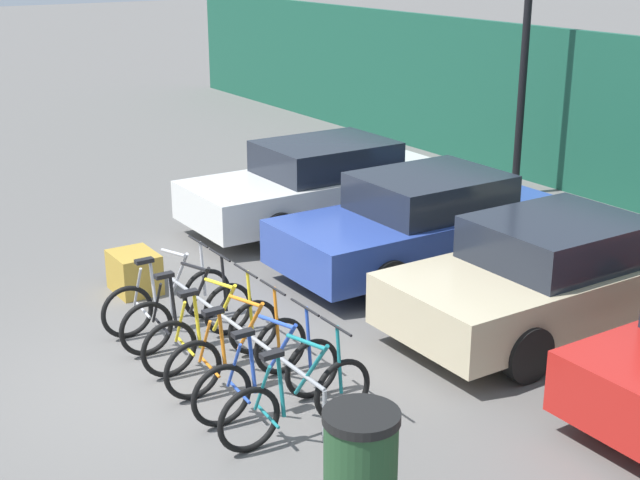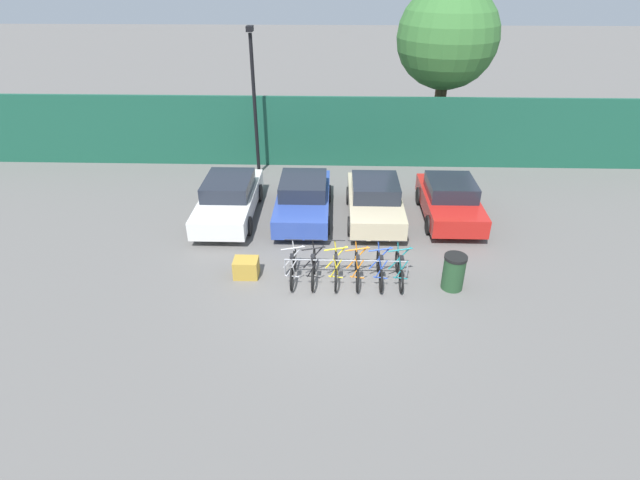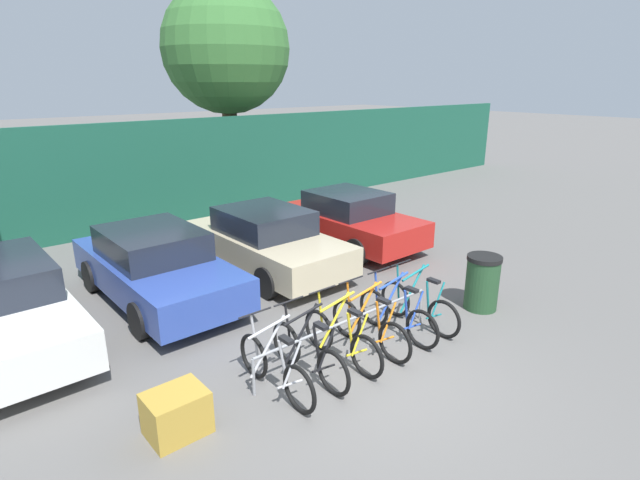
{
  "view_description": "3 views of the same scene",
  "coord_description": "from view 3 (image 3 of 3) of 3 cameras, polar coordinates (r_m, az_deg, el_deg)",
  "views": [
    {
      "loc": [
        8.23,
        -3.43,
        4.55
      ],
      "look_at": [
        0.01,
        1.94,
        1.24
      ],
      "focal_mm": 50.0,
      "sensor_mm": 36.0,
      "label": 1
    },
    {
      "loc": [
        -0.11,
        -11.35,
        8.12
      ],
      "look_at": [
        -0.51,
        1.61,
        0.68
      ],
      "focal_mm": 28.0,
      "sensor_mm": 36.0,
      "label": 2
    },
    {
      "loc": [
        -4.57,
        -4.31,
        4.07
      ],
      "look_at": [
        1.23,
        2.5,
        1.2
      ],
      "focal_mm": 28.0,
      "sensor_mm": 36.0,
      "label": 3
    }
  ],
  "objects": [
    {
      "name": "car_beige",
      "position": [
        11.06,
        -6.13,
        -0.09
      ],
      "size": [
        1.91,
        4.17,
        1.4
      ],
      "color": "#C1B28E",
      "rests_on": "ground"
    },
    {
      "name": "bicycle_teal",
      "position": [
        8.79,
        11.2,
        -7.4
      ],
      "size": [
        0.68,
        1.71,
        1.05
      ],
      "rotation": [
        0.0,
        0.0,
        0.0
      ],
      "color": "black",
      "rests_on": "ground"
    },
    {
      "name": "tree_behind_hoarding",
      "position": [
        18.12,
        -10.69,
        20.6
      ],
      "size": [
        4.29,
        4.29,
        7.23
      ],
      "color": "brown",
      "rests_on": "ground"
    },
    {
      "name": "hoarding_wall",
      "position": [
        14.77,
        -21.89,
        6.52
      ],
      "size": [
        36.0,
        0.16,
        3.01
      ],
      "primitive_type": "cube",
      "color": "#19513D",
      "rests_on": "ground"
    },
    {
      "name": "ground_plane",
      "position": [
        7.48,
        5.43,
        -15.22
      ],
      "size": [
        120.0,
        120.0,
        0.0
      ],
      "primitive_type": "plane",
      "color": "#605E5B"
    },
    {
      "name": "bike_rack",
      "position": [
        7.81,
        3.33,
        -9.53
      ],
      "size": [
        3.56,
        0.04,
        0.57
      ],
      "color": "gray",
      "rests_on": "ground"
    },
    {
      "name": "bicycle_yellow",
      "position": [
        7.59,
        2.47,
        -11.31
      ],
      "size": [
        0.68,
        1.71,
        1.05
      ],
      "rotation": [
        0.0,
        0.0,
        0.03
      ],
      "color": "black",
      "rests_on": "ground"
    },
    {
      "name": "bicycle_black",
      "position": [
        7.23,
        -1.32,
        -12.9
      ],
      "size": [
        0.68,
        1.71,
        1.05
      ],
      "rotation": [
        0.0,
        0.0,
        0.07
      ],
      "color": "black",
      "rests_on": "ground"
    },
    {
      "name": "bicycle_silver",
      "position": [
        6.93,
        -5.16,
        -14.44
      ],
      "size": [
        0.68,
        1.71,
        1.05
      ],
      "rotation": [
        0.0,
        0.0,
        -0.03
      ],
      "color": "black",
      "rests_on": "ground"
    },
    {
      "name": "cargo_crate",
      "position": [
        6.53,
        -16.07,
        -18.48
      ],
      "size": [
        0.7,
        0.56,
        0.55
      ],
      "primitive_type": "cube",
      "color": "#B28C33",
      "rests_on": "ground"
    },
    {
      "name": "car_blue",
      "position": [
        10.03,
        -18.25,
        -2.8
      ],
      "size": [
        1.91,
        4.37,
        1.4
      ],
      "color": "#2D479E",
      "rests_on": "ground"
    },
    {
      "name": "trash_bin",
      "position": [
        9.69,
        18.05,
        -4.61
      ],
      "size": [
        0.63,
        0.63,
        1.03
      ],
      "color": "#234728",
      "rests_on": "ground"
    },
    {
      "name": "bicycle_orange",
      "position": [
        7.96,
        5.69,
        -9.9
      ],
      "size": [
        0.68,
        1.71,
        1.05
      ],
      "rotation": [
        0.0,
        0.0,
        0.03
      ],
      "color": "black",
      "rests_on": "ground"
    },
    {
      "name": "bicycle_blue",
      "position": [
        8.39,
        8.79,
        -8.51
      ],
      "size": [
        0.68,
        1.71,
        1.05
      ],
      "rotation": [
        0.0,
        0.0,
        -0.02
      ],
      "color": "black",
      "rests_on": "ground"
    },
    {
      "name": "car_red",
      "position": [
        12.71,
        3.36,
        2.36
      ],
      "size": [
        1.91,
        3.93,
        1.4
      ],
      "color": "red",
      "rests_on": "ground"
    }
  ]
}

